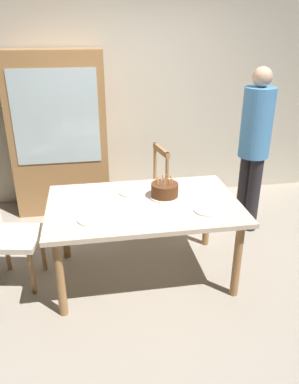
# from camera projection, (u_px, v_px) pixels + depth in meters

# --- Properties ---
(ground) EXTENTS (6.40, 6.40, 0.00)m
(ground) POSITION_uv_depth(u_px,v_px,m) (144.00, 274.00, 3.49)
(ground) COLOR #9E9384
(back_wall) EXTENTS (6.40, 0.10, 2.60)m
(back_wall) POSITION_uv_depth(u_px,v_px,m) (121.00, 98.00, 4.62)
(back_wall) COLOR beige
(back_wall) RESTS_ON ground
(dining_table) EXTENTS (1.64, 1.02, 0.74)m
(dining_table) POSITION_uv_depth(u_px,v_px,m) (144.00, 212.00, 3.22)
(dining_table) COLOR beige
(dining_table) RESTS_ON ground
(birthday_cake) EXTENTS (0.28, 0.28, 0.19)m
(birthday_cake) POSITION_uv_depth(u_px,v_px,m) (165.00, 190.00, 3.28)
(birthday_cake) COLOR silver
(birthday_cake) RESTS_ON dining_table
(plate_near_celebrant) EXTENTS (0.22, 0.22, 0.01)m
(plate_near_celebrant) POSITION_uv_depth(u_px,v_px,m) (91.00, 219.00, 2.91)
(plate_near_celebrant) COLOR silver
(plate_near_celebrant) RESTS_ON dining_table
(plate_far_side) EXTENTS (0.22, 0.22, 0.01)m
(plate_far_side) POSITION_uv_depth(u_px,v_px,m) (131.00, 192.00, 3.38)
(plate_far_side) COLOR silver
(plate_far_side) RESTS_ON dining_table
(plate_near_guest) EXTENTS (0.22, 0.22, 0.01)m
(plate_near_guest) POSITION_uv_depth(u_px,v_px,m) (207.00, 210.00, 3.05)
(plate_near_guest) COLOR silver
(plate_near_guest) RESTS_ON dining_table
(fork_near_celebrant) EXTENTS (0.18, 0.05, 0.01)m
(fork_near_celebrant) POSITION_uv_depth(u_px,v_px,m) (71.00, 220.00, 2.91)
(fork_near_celebrant) COLOR silver
(fork_near_celebrant) RESTS_ON dining_table
(fork_far_side) EXTENTS (0.18, 0.03, 0.01)m
(fork_far_side) POSITION_uv_depth(u_px,v_px,m) (113.00, 193.00, 3.37)
(fork_far_side) COLOR silver
(fork_far_side) RESTS_ON dining_table
(fork_near_guest) EXTENTS (0.18, 0.05, 0.01)m
(fork_near_guest) POSITION_uv_depth(u_px,v_px,m) (188.00, 211.00, 3.04)
(fork_near_guest) COLOR silver
(fork_near_guest) RESTS_ON dining_table
(chair_spindle_back) EXTENTS (0.51, 0.51, 0.95)m
(chair_spindle_back) POSITION_uv_depth(u_px,v_px,m) (146.00, 192.00, 4.08)
(chair_spindle_back) COLOR beige
(chair_spindle_back) RESTS_ON ground
(chair_upholstered) EXTENTS (0.51, 0.51, 0.95)m
(chair_upholstered) POSITION_uv_depth(u_px,v_px,m) (3.00, 230.00, 3.19)
(chair_upholstered) COLOR beige
(chair_upholstered) RESTS_ON ground
(person_guest) EXTENTS (0.32, 0.32, 1.77)m
(person_guest) POSITION_uv_depth(u_px,v_px,m) (255.00, 142.00, 3.90)
(person_guest) COLOR #262328
(person_guest) RESTS_ON ground
(china_cabinet) EXTENTS (1.10, 0.45, 1.90)m
(china_cabinet) POSITION_uv_depth(u_px,v_px,m) (59.00, 134.00, 4.38)
(china_cabinet) COLOR #9E7042
(china_cabinet) RESTS_ON ground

